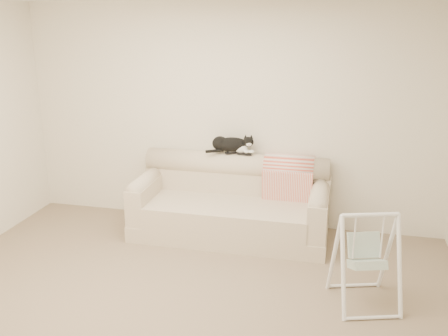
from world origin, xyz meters
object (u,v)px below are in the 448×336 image
(baby_swing, at_px, (366,259))
(remote_a, at_px, (233,152))
(remote_b, at_px, (245,154))
(tuxedo_cat, at_px, (232,144))
(sofa, at_px, (231,205))

(baby_swing, bearing_deg, remote_a, 136.50)
(remote_b, height_order, baby_swing, remote_b)
(tuxedo_cat, distance_m, baby_swing, 2.14)
(remote_a, relative_size, tuxedo_cat, 0.33)
(remote_a, distance_m, remote_b, 0.14)
(sofa, xyz_separation_m, remote_a, (-0.04, 0.24, 0.56))
(remote_a, relative_size, remote_b, 1.06)
(remote_b, relative_size, tuxedo_cat, 0.31)
(baby_swing, bearing_deg, remote_b, 134.04)
(tuxedo_cat, bearing_deg, remote_a, -10.34)
(tuxedo_cat, xyz_separation_m, baby_swing, (1.50, -1.41, -0.58))
(sofa, distance_m, remote_a, 0.61)
(remote_a, xyz_separation_m, remote_b, (0.14, -0.02, -0.00))
(sofa, bearing_deg, tuxedo_cat, 102.50)
(remote_b, bearing_deg, baby_swing, -45.96)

